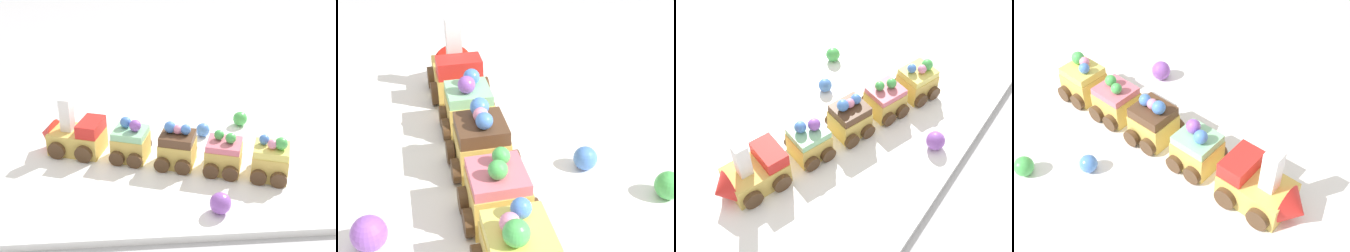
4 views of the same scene
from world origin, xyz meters
The scene contains 10 objects.
ground_plane centered at (0.00, 0.00, 0.00)m, with size 10.00×10.00×0.00m, color #B2B2B7.
display_board centered at (0.00, 0.00, 0.01)m, with size 0.68×0.42×0.01m, color white.
cake_train_locomotive centered at (0.15, -0.03, 0.04)m, with size 0.12×0.10×0.10m.
cake_car_mint centered at (0.05, 0.00, 0.04)m, with size 0.07×0.08×0.07m.
cake_car_chocolate centered at (-0.03, 0.03, 0.04)m, with size 0.07×0.08×0.08m.
cake_car_strawberry centered at (-0.10, 0.05, 0.04)m, with size 0.07×0.08×0.07m.
cake_car_lemon centered at (-0.17, 0.07, 0.04)m, with size 0.07×0.08×0.07m.
gumball_purple centered at (-0.08, 0.16, 0.03)m, with size 0.03×0.03×0.03m, color #9956C6.
gumball_green centered at (-0.16, -0.10, 0.03)m, with size 0.03×0.03×0.03m, color #4CBC56.
gumball_blue centered at (-0.08, -0.07, 0.02)m, with size 0.03×0.03×0.03m, color #4C84E0.
Camera 1 is at (0.04, 0.69, 0.43)m, focal length 50.00 mm.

